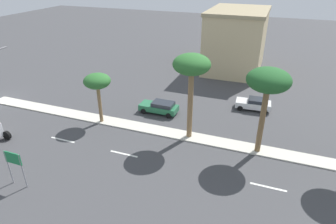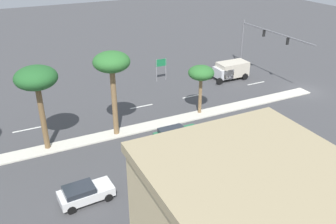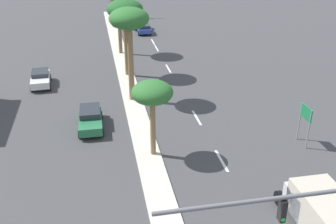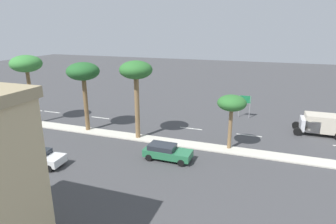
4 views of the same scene
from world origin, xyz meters
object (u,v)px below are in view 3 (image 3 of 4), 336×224
sedan_blue_outboard (144,28)px  box_truck (321,211)px  sedan_white_trailing (41,78)px  palm_tree_right (152,94)px  palm_tree_trailing (125,11)px  directional_road_sign (305,117)px  palm_tree_left (129,22)px  sedan_green_rear (90,118)px

sedan_blue_outboard → box_truck: bearing=-85.3°
sedan_white_trailing → palm_tree_right: bearing=-59.3°
sedan_white_trailing → palm_tree_trailing: bearing=8.1°
directional_road_sign → box_truck: bearing=-112.6°
palm_tree_trailing → sedan_white_trailing: size_ratio=1.94×
palm_tree_trailing → box_truck: size_ratio=1.49×
palm_tree_left → palm_tree_right: bearing=-87.6°
palm_tree_left → sedan_white_trailing: (-8.73, 5.44, -6.57)m
sedan_white_trailing → box_truck: size_ratio=0.77×
directional_road_sign → sedan_white_trailing: directional_road_sign is taller
directional_road_sign → sedan_blue_outboard: 35.80m
palm_tree_left → sedan_white_trailing: 12.21m
palm_tree_left → sedan_green_rear: (-3.89, -4.77, -6.57)m
palm_tree_right → sedan_white_trailing: size_ratio=1.33×
palm_tree_trailing → box_truck: (7.74, -25.99, -5.60)m
directional_road_sign → sedan_green_rear: size_ratio=0.69×
palm_tree_trailing → sedan_white_trailing: 10.95m
palm_tree_trailing → sedan_blue_outboard: size_ratio=1.75×
palm_tree_trailing → sedan_green_rear: palm_tree_trailing is taller
palm_tree_left → box_truck: bearing=-67.5°
palm_tree_left → sedan_white_trailing: size_ratio=2.05×
directional_road_sign → box_truck: size_ratio=0.57×
palm_tree_right → box_truck: palm_tree_right is taller
directional_road_sign → palm_tree_trailing: palm_tree_trailing is taller
palm_tree_left → palm_tree_trailing: 6.74m
box_truck → palm_tree_trailing: bearing=106.6°
sedan_green_rear → box_truck: box_truck is taller
palm_tree_left → sedan_blue_outboard: palm_tree_left is taller
palm_tree_right → palm_tree_trailing: size_ratio=0.69×
palm_tree_left → sedan_green_rear: 9.00m
box_truck → palm_tree_right: bearing=129.1°
palm_tree_trailing → box_truck: bearing=-73.4°
palm_tree_right → sedan_blue_outboard: palm_tree_right is taller
palm_tree_right → palm_tree_left: size_ratio=0.65×
palm_tree_left → box_truck: size_ratio=1.58×
palm_tree_right → sedan_blue_outboard: 34.99m
palm_tree_trailing → sedan_green_rear: 13.67m
palm_tree_right → sedan_green_rear: (-4.32, 5.20, -3.95)m
box_truck → sedan_blue_outboard: bearing=94.7°
palm_tree_trailing → sedan_green_rear: (-4.14, -11.49, -6.14)m
palm_tree_left → sedan_blue_outboard: (4.40, 24.56, -6.60)m
directional_road_sign → box_truck: 9.58m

